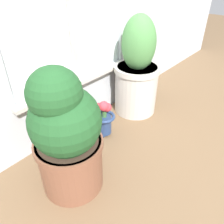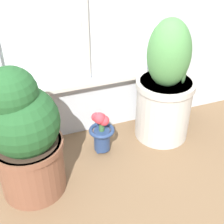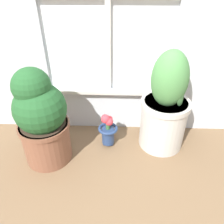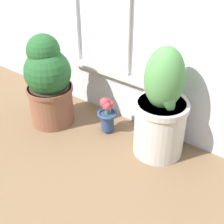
{
  "view_description": "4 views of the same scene",
  "coord_description": "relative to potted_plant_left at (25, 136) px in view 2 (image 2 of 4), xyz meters",
  "views": [
    {
      "loc": [
        -0.83,
        -0.51,
        0.94
      ],
      "look_at": [
        0.01,
        0.21,
        0.21
      ],
      "focal_mm": 35.0,
      "sensor_mm": 36.0,
      "label": 1
    },
    {
      "loc": [
        -0.41,
        -1.0,
        1.17
      ],
      "look_at": [
        0.06,
        0.25,
        0.26
      ],
      "focal_mm": 50.0,
      "sensor_mm": 36.0,
      "label": 2
    },
    {
      "loc": [
        0.08,
        -0.94,
        1.1
      ],
      "look_at": [
        0.04,
        0.23,
        0.32
      ],
      "focal_mm": 35.0,
      "sensor_mm": 36.0,
      "label": 3
    },
    {
      "loc": [
        1.1,
        -1.11,
        1.31
      ],
      "look_at": [
        0.06,
        0.26,
        0.19
      ],
      "focal_mm": 50.0,
      "sensor_mm": 36.0,
      "label": 4
    }
  ],
  "objects": [
    {
      "name": "ground_plane",
      "position": [
        0.39,
        -0.14,
        -0.32
      ],
      "size": [
        10.0,
        10.0,
        0.0
      ],
      "primitive_type": "plane",
      "color": "brown"
    },
    {
      "name": "potted_plant_left",
      "position": [
        0.0,
        0.0,
        0.0
      ],
      "size": [
        0.32,
        0.32,
        0.65
      ],
      "color": "brown",
      "rests_on": "ground_plane"
    },
    {
      "name": "potted_plant_right",
      "position": [
        0.78,
        0.17,
        -0.01
      ],
      "size": [
        0.33,
        0.33,
        0.71
      ],
      "color": "#B7B2A8",
      "rests_on": "ground_plane"
    },
    {
      "name": "flower_vase",
      "position": [
        0.4,
        0.14,
        -0.18
      ],
      "size": [
        0.14,
        0.14,
        0.27
      ],
      "color": "navy",
      "rests_on": "ground_plane"
    }
  ]
}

